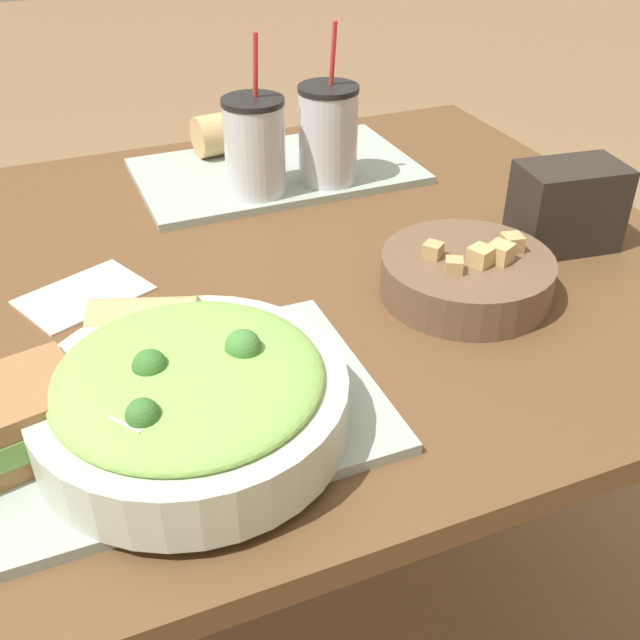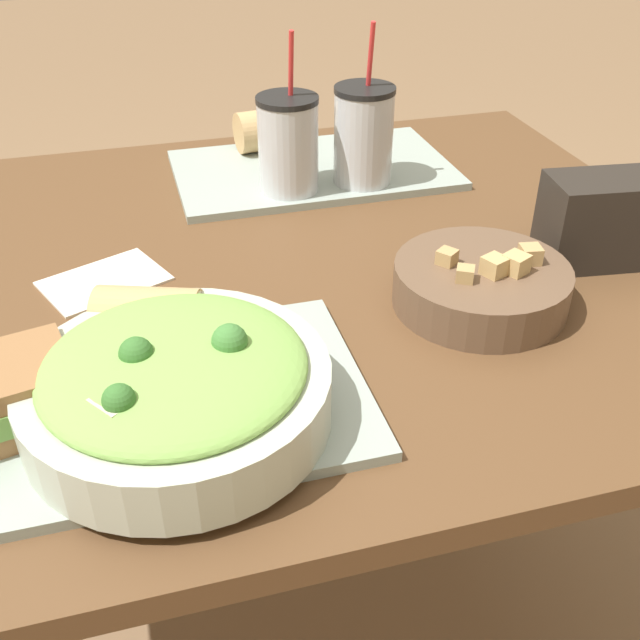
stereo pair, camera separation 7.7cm
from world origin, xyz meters
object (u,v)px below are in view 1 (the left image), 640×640
(salad_bowl, at_px, (190,395))
(drink_cup_dark, at_px, (255,149))
(soup_bowl, at_px, (467,274))
(baguette_near, at_px, (148,330))
(baguette_far, at_px, (221,134))
(napkin_folded, at_px, (84,295))
(drink_cup_red, at_px, (328,137))
(chip_bag, at_px, (567,207))

(salad_bowl, xyz_separation_m, drink_cup_dark, (0.22, 0.48, 0.03))
(soup_bowl, relative_size, baguette_near, 1.65)
(baguette_near, distance_m, drink_cup_dark, 0.42)
(baguette_far, distance_m, drink_cup_dark, 0.17)
(baguette_far, height_order, napkin_folded, baguette_far)
(drink_cup_dark, distance_m, napkin_folded, 0.34)
(baguette_near, height_order, napkin_folded, baguette_near)
(soup_bowl, bearing_deg, napkin_folded, 158.12)
(drink_cup_red, xyz_separation_m, napkin_folded, (-0.39, -0.18, -0.08))
(drink_cup_dark, bearing_deg, baguette_near, -123.41)
(baguette_far, distance_m, drink_cup_red, 0.21)
(baguette_far, relative_size, drink_cup_red, 0.37)
(drink_cup_dark, relative_size, napkin_folded, 1.36)
(baguette_near, relative_size, drink_cup_dark, 0.54)
(drink_cup_red, bearing_deg, salad_bowl, -125.14)
(baguette_near, height_order, baguette_far, same)
(salad_bowl, distance_m, baguette_near, 0.12)
(drink_cup_red, height_order, chip_bag, drink_cup_red)
(baguette_near, distance_m, drink_cup_red, 0.49)
(soup_bowl, distance_m, chip_bag, 0.20)
(soup_bowl, height_order, baguette_far, baguette_far)
(salad_bowl, relative_size, soup_bowl, 1.39)
(drink_cup_red, distance_m, chip_bag, 0.36)
(salad_bowl, height_order, napkin_folded, salad_bowl)
(salad_bowl, xyz_separation_m, baguette_near, (-0.01, 0.12, -0.01))
(drink_cup_dark, bearing_deg, chip_bag, -41.81)
(napkin_folded, bearing_deg, salad_bowl, -78.38)
(drink_cup_red, bearing_deg, napkin_folded, -155.09)
(napkin_folded, bearing_deg, baguette_near, -74.18)
(salad_bowl, height_order, baguette_far, salad_bowl)
(chip_bag, bearing_deg, soup_bowl, -154.87)
(salad_bowl, relative_size, baguette_near, 2.29)
(soup_bowl, height_order, baguette_near, baguette_near)
(drink_cup_dark, bearing_deg, napkin_folded, -146.76)
(chip_bag, bearing_deg, baguette_far, 132.84)
(baguette_near, xyz_separation_m, napkin_folded, (-0.05, 0.17, -0.04))
(napkin_folded, bearing_deg, chip_bag, -10.29)
(baguette_near, relative_size, napkin_folded, 0.73)
(soup_bowl, height_order, drink_cup_red, drink_cup_red)
(drink_cup_red, height_order, napkin_folded, drink_cup_red)
(soup_bowl, bearing_deg, salad_bowl, -161.43)
(drink_cup_red, bearing_deg, chip_bag, -54.01)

